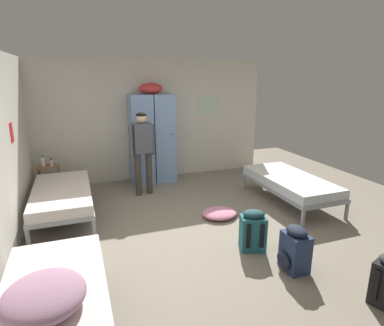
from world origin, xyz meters
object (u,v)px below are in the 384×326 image
(shelf_unit, at_px, (49,177))
(water_bottle, at_px, (43,161))
(bed_right, at_px, (290,182))
(backpack_teal, at_px, (253,230))
(locker_bank, at_px, (152,137))
(bed_left_front, at_px, (54,303))
(person_traveler, at_px, (143,146))
(clothes_pile_pink, at_px, (220,213))
(backpack_navy, at_px, (294,250))
(bed_left_rear, at_px, (62,195))
(lotion_bottle, at_px, (51,163))
(bedding_heap, at_px, (44,296))

(shelf_unit, relative_size, water_bottle, 2.85)
(bed_right, relative_size, backpack_teal, 3.45)
(locker_bank, distance_m, backpack_teal, 3.33)
(shelf_unit, relative_size, bed_left_front, 0.30)
(bed_right, distance_m, person_traveler, 2.76)
(clothes_pile_pink, bearing_deg, person_traveler, 122.79)
(backpack_navy, bearing_deg, clothes_pile_pink, 97.19)
(bed_left_rear, bearing_deg, bed_right, -10.90)
(bed_left_rear, height_order, lotion_bottle, lotion_bottle)
(shelf_unit, bearing_deg, locker_bank, 3.44)
(locker_bank, relative_size, clothes_pile_pink, 3.64)
(water_bottle, relative_size, lotion_bottle, 1.32)
(water_bottle, distance_m, clothes_pile_pink, 3.45)
(person_traveler, bearing_deg, shelf_unit, 160.81)
(bed_left_rear, relative_size, bedding_heap, 2.73)
(bed_right, xyz_separation_m, backpack_navy, (-1.22, -1.77, -0.12))
(bed_right, bearing_deg, lotion_bottle, 155.03)
(locker_bank, relative_size, backpack_navy, 3.76)
(shelf_unit, distance_m, person_traveler, 1.89)
(bed_right, xyz_separation_m, water_bottle, (-4.14, 1.92, 0.28))
(locker_bank, height_order, backpack_navy, locker_bank)
(bed_left_front, bearing_deg, bedding_heap, -102.77)
(bed_left_front, xyz_separation_m, backpack_teal, (2.37, 0.78, -0.12))
(bedding_heap, bearing_deg, bed_right, 29.20)
(bedding_heap, bearing_deg, shelf_unit, 92.95)
(backpack_teal, bearing_deg, backpack_navy, -70.26)
(shelf_unit, relative_size, bedding_heap, 0.82)
(locker_bank, distance_m, bed_left_rear, 2.29)
(bed_left_rear, distance_m, water_bottle, 1.26)
(bedding_heap, xyz_separation_m, person_traveler, (1.49, 3.46, 0.36))
(bedding_heap, bearing_deg, clothes_pile_pink, 39.77)
(backpack_teal, bearing_deg, shelf_unit, 130.39)
(bedding_heap, bearing_deg, backpack_teal, 21.85)
(bed_right, distance_m, bedding_heap, 4.41)
(locker_bank, height_order, water_bottle, locker_bank)
(shelf_unit, bearing_deg, lotion_bottle, -29.74)
(bed_right, xyz_separation_m, clothes_pile_pink, (-1.43, -0.14, -0.32))
(bedding_heap, relative_size, backpack_navy, 1.26)
(locker_bank, xyz_separation_m, bed_right, (2.01, -2.02, -0.59))
(bed_right, bearing_deg, clothes_pile_pink, -174.48)
(locker_bank, bearing_deg, backpack_navy, -78.33)
(backpack_teal, relative_size, clothes_pile_pink, 0.97)
(person_traveler, distance_m, lotion_bottle, 1.74)
(bed_left_rear, relative_size, backpack_navy, 3.45)
(bed_left_front, distance_m, clothes_pile_pink, 3.01)
(bed_left_front, bearing_deg, lotion_bottle, 92.70)
(bed_left_front, relative_size, water_bottle, 9.51)
(backpack_navy, bearing_deg, backpack_teal, 109.74)
(bed_right, bearing_deg, bedding_heap, -150.80)
(water_bottle, bearing_deg, bed_left_rear, -74.41)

